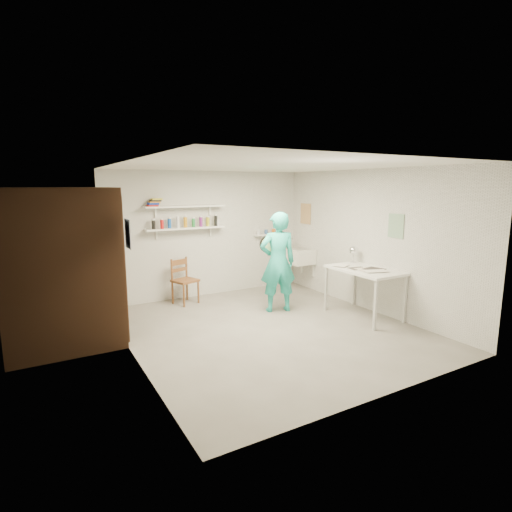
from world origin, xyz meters
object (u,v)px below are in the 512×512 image
belfast_sink (298,256)px  wall_clock (268,244)px  desk_lamp (354,250)px  wooden_chair (185,281)px  work_table (364,293)px  man (278,262)px

belfast_sink → wall_clock: (-1.23, -0.81, 0.43)m
belfast_sink → desk_lamp: bearing=-86.6°
wall_clock → wooden_chair: size_ratio=0.36×
wall_clock → desk_lamp: (1.31, -0.69, -0.11)m
work_table → desk_lamp: bearing=67.6°
man → wall_clock: (-0.06, 0.21, 0.28)m
desk_lamp → work_table: bearing=-112.4°
wall_clock → wooden_chair: (-1.16, 0.99, -0.71)m
work_table → wall_clock: bearing=133.7°
man → desk_lamp: 1.35m
wooden_chair → desk_lamp: (2.47, -1.68, 0.59)m
man → wall_clock: bearing=-58.1°
belfast_sink → work_table: belfast_sink is taller
belfast_sink → work_table: 2.00m
man → wooden_chair: (-1.22, 1.20, -0.42)m
man → wooden_chair: 1.76m
wooden_chair → desk_lamp: size_ratio=5.68×
desk_lamp → wooden_chair: bearing=145.9°
belfast_sink → wooden_chair: bearing=175.7°
wall_clock → man: bearing=-58.1°
belfast_sink → wooden_chair: 2.41m
wooden_chair → desk_lamp: desk_lamp is taller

